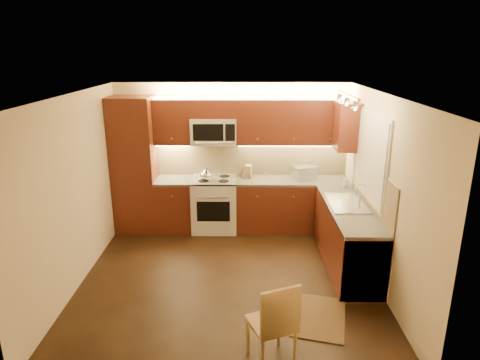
{
  "coord_description": "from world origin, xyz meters",
  "views": [
    {
      "loc": [
        0.2,
        -5.19,
        3.04
      ],
      "look_at": [
        0.15,
        0.55,
        1.25
      ],
      "focal_mm": 31.59,
      "sensor_mm": 36.0,
      "label": 1
    }
  ],
  "objects_px": {
    "knife_block": "(248,171)",
    "dining_chair": "(271,321)",
    "toaster_oven": "(304,172)",
    "soap_bottle": "(346,181)",
    "sink": "(347,198)",
    "kettle": "(206,174)",
    "microwave": "(214,131)",
    "stove": "(215,204)"
  },
  "relations": [
    {
      "from": "sink",
      "to": "knife_block",
      "type": "relative_size",
      "value": 3.82
    },
    {
      "from": "sink",
      "to": "kettle",
      "type": "bearing_deg",
      "value": 154.32
    },
    {
      "from": "stove",
      "to": "soap_bottle",
      "type": "bearing_deg",
      "value": -8.79
    },
    {
      "from": "stove",
      "to": "soap_bottle",
      "type": "height_order",
      "value": "soap_bottle"
    },
    {
      "from": "stove",
      "to": "dining_chair",
      "type": "relative_size",
      "value": 0.99
    },
    {
      "from": "sink",
      "to": "kettle",
      "type": "xyz_separation_m",
      "value": [
        -2.13,
        1.02,
        0.06
      ]
    },
    {
      "from": "microwave",
      "to": "toaster_oven",
      "type": "bearing_deg",
      "value": -1.99
    },
    {
      "from": "sink",
      "to": "soap_bottle",
      "type": "height_order",
      "value": "soap_bottle"
    },
    {
      "from": "toaster_oven",
      "to": "dining_chair",
      "type": "distance_m",
      "value": 3.51
    },
    {
      "from": "kettle",
      "to": "soap_bottle",
      "type": "xyz_separation_m",
      "value": [
        2.3,
        -0.23,
        -0.04
      ]
    },
    {
      "from": "knife_block",
      "to": "dining_chair",
      "type": "relative_size",
      "value": 0.24
    },
    {
      "from": "knife_block",
      "to": "dining_chair",
      "type": "height_order",
      "value": "knife_block"
    },
    {
      "from": "stove",
      "to": "kettle",
      "type": "distance_m",
      "value": 0.6
    },
    {
      "from": "stove",
      "to": "kettle",
      "type": "xyz_separation_m",
      "value": [
        -0.13,
        -0.1,
        0.57
      ]
    },
    {
      "from": "knife_block",
      "to": "dining_chair",
      "type": "bearing_deg",
      "value": -78.89
    },
    {
      "from": "stove",
      "to": "toaster_oven",
      "type": "relative_size",
      "value": 2.44
    },
    {
      "from": "knife_block",
      "to": "soap_bottle",
      "type": "bearing_deg",
      "value": -8.65
    },
    {
      "from": "stove",
      "to": "soap_bottle",
      "type": "distance_m",
      "value": 2.26
    },
    {
      "from": "soap_bottle",
      "to": "knife_block",
      "type": "bearing_deg",
      "value": 163.39
    },
    {
      "from": "soap_bottle",
      "to": "microwave",
      "type": "bearing_deg",
      "value": 167.7
    },
    {
      "from": "soap_bottle",
      "to": "dining_chair",
      "type": "distance_m",
      "value": 3.31
    },
    {
      "from": "stove",
      "to": "sink",
      "type": "height_order",
      "value": "sink"
    },
    {
      "from": "stove",
      "to": "dining_chair",
      "type": "bearing_deg",
      "value": -76.71
    },
    {
      "from": "sink",
      "to": "knife_block",
      "type": "height_order",
      "value": "knife_block"
    },
    {
      "from": "microwave",
      "to": "kettle",
      "type": "distance_m",
      "value": 0.74
    },
    {
      "from": "stove",
      "to": "sink",
      "type": "relative_size",
      "value": 1.07
    },
    {
      "from": "microwave",
      "to": "kettle",
      "type": "bearing_deg",
      "value": -118.5
    },
    {
      "from": "knife_block",
      "to": "sink",
      "type": "bearing_deg",
      "value": -33.8
    },
    {
      "from": "knife_block",
      "to": "kettle",
      "type": "bearing_deg",
      "value": -153.81
    },
    {
      "from": "soap_bottle",
      "to": "stove",
      "type": "bearing_deg",
      "value": 171.15
    },
    {
      "from": "toaster_oven",
      "to": "soap_bottle",
      "type": "xyz_separation_m",
      "value": [
        0.62,
        -0.42,
        -0.02
      ]
    },
    {
      "from": "microwave",
      "to": "dining_chair",
      "type": "distance_m",
      "value": 3.74
    },
    {
      "from": "kettle",
      "to": "knife_block",
      "type": "height_order",
      "value": "kettle"
    },
    {
      "from": "stove",
      "to": "kettle",
      "type": "relative_size",
      "value": 4.07
    },
    {
      "from": "stove",
      "to": "microwave",
      "type": "height_order",
      "value": "microwave"
    },
    {
      "from": "microwave",
      "to": "sink",
      "type": "distance_m",
      "value": 2.48
    },
    {
      "from": "stove",
      "to": "microwave",
      "type": "xyz_separation_m",
      "value": [
        0.0,
        0.14,
        1.26
      ]
    },
    {
      "from": "stove",
      "to": "dining_chair",
      "type": "distance_m",
      "value": 3.39
    },
    {
      "from": "soap_bottle",
      "to": "dining_chair",
      "type": "height_order",
      "value": "soap_bottle"
    },
    {
      "from": "kettle",
      "to": "toaster_oven",
      "type": "height_order",
      "value": "kettle"
    },
    {
      "from": "microwave",
      "to": "dining_chair",
      "type": "relative_size",
      "value": 0.81
    },
    {
      "from": "kettle",
      "to": "soap_bottle",
      "type": "relative_size",
      "value": 1.27
    }
  ]
}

